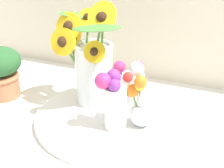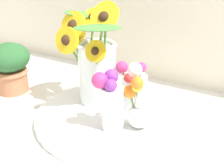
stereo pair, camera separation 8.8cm
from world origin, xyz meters
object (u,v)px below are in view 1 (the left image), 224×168
serving_tray (112,117)px  vase_small_back (131,87)px  potted_plant (1,70)px  vase_small_center (113,100)px  vase_bulb_right (140,102)px  mason_jar_sunflowers (91,63)px

serving_tray → vase_small_back: vase_small_back is taller
serving_tray → potted_plant: size_ratio=2.60×
serving_tray → potted_plant: bearing=-179.7°
serving_tray → vase_small_back: bearing=68.1°
serving_tray → vase_small_center: 0.12m
vase_small_center → vase_bulb_right: 0.07m
mason_jar_sunflowers → potted_plant: bearing=-170.1°
serving_tray → vase_bulb_right: (0.09, -0.02, 0.08)m
vase_bulb_right → potted_plant: bearing=177.4°
vase_bulb_right → vase_small_back: size_ratio=1.27×
vase_small_center → vase_bulb_right: (0.06, 0.04, -0.01)m
vase_bulb_right → mason_jar_sunflowers: bearing=157.2°
vase_bulb_right → vase_small_back: bearing=121.0°
vase_small_back → potted_plant: bearing=-169.5°
vase_small_center → potted_plant: bearing=171.9°
vase_small_back → serving_tray: bearing=-111.9°
vase_small_back → potted_plant: 0.44m
serving_tray → mason_jar_sunflowers: 0.18m
serving_tray → mason_jar_sunflowers: (-0.09, 0.05, 0.14)m
vase_small_center → potted_plant: 0.43m
mason_jar_sunflowers → potted_plant: size_ratio=1.83×
vase_small_center → potted_plant: (-0.43, 0.06, -0.01)m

